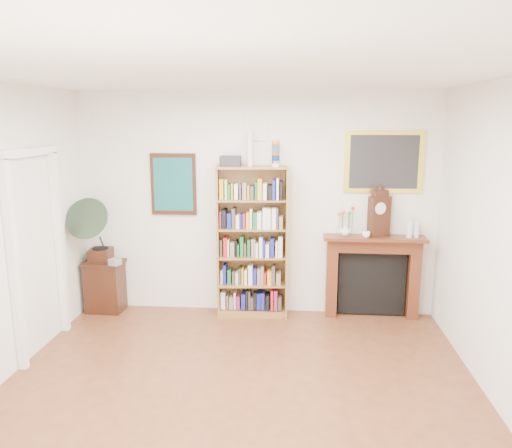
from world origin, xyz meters
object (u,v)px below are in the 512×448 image
Objects in this scene: fireplace at (372,270)px; gramophone at (94,226)px; teacup at (366,235)px; mantel_clock at (379,214)px; bottle_right at (417,229)px; side_cabinet at (105,286)px; cd_stack at (115,262)px; flower_vase at (345,230)px; bookshelf at (252,234)px; bottle_left at (410,228)px.

gramophone is at bearing -175.41° from fireplace.
gramophone is at bearing -178.27° from teacup.
mantel_clock is 2.86× the size of bottle_right.
mantel_clock reaches higher than fireplace.
cd_stack reaches higher than side_cabinet.
fireplace is 1.46× the size of gramophone.
bottle_right is at bearing -2.26° from flower_vase.
side_cabinet is 3.16m from flower_vase.
bookshelf is 16.06× the size of flower_vase.
bottle_right reaches higher than flower_vase.
mantel_clock is at bearing 176.27° from bottle_right.
bookshelf is 22.41× the size of teacup.
side_cabinet is 0.83m from gramophone.
bookshelf reaches higher than bottle_right.
mantel_clock is 5.86× the size of teacup.
cd_stack is 3.66m from bottle_left.
teacup is (-0.16, -0.09, -0.24)m from mantel_clock.
bookshelf is 1.57m from mantel_clock.
bookshelf is 18.24× the size of cd_stack.
cd_stack is at bearing 160.79° from mantel_clock.
mantel_clock is at bearing 3.78° from side_cabinet.
bottle_right is (3.92, 0.05, 0.81)m from side_cabinet.
mantel_clock is (3.26, 0.23, 0.62)m from cd_stack.
bookshelf is 9.12× the size of bottle_left.
bottle_left is (3.83, 0.03, 0.83)m from side_cabinet.
bottle_left is at bearing -8.91° from fireplace.
cd_stack is 1.23× the size of teacup.
cd_stack is at bearing -9.47° from gramophone.
teacup is 0.49× the size of bottle_right.
mantel_clock reaches higher than side_cabinet.
flower_vase is (2.86, 0.23, 0.41)m from cd_stack.
mantel_clock is 0.30m from teacup.
teacup reaches higher than side_cabinet.
bookshelf reaches higher than flower_vase.
bookshelf reaches higher than mantel_clock.
gramophone reaches higher than cd_stack.
bottle_left is at bearing 0.81° from gramophone.
mantel_clock reaches higher than bottle_left.
gramophone is at bearing -176.37° from flower_vase.
bookshelf is at bearing 3.14° from side_cabinet.
fireplace reaches higher than side_cabinet.
teacup is at bearing 0.32° from gramophone.
cd_stack is at bearing -175.34° from flower_vase.
side_cabinet is at bearing 68.10° from gramophone.
bottle_left is at bearing -170.91° from bottle_right.
bottle_right reaches higher than side_cabinet.
teacup is 0.62m from bottle_right.
gramophone is 4.28× the size of bottle_right.
flower_vase is at bearing 2.22° from gramophone.
flower_vase is at bearing 4.66° from cd_stack.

